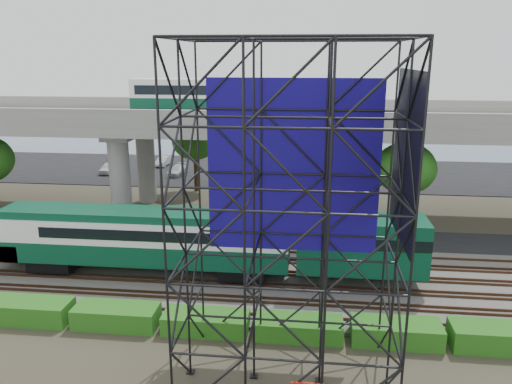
# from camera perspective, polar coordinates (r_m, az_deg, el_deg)

# --- Properties ---
(ground) EXTENTS (140.00, 140.00, 0.00)m
(ground) POSITION_cam_1_polar(r_m,az_deg,el_deg) (32.00, -5.89, -11.46)
(ground) COLOR #474233
(ground) RESTS_ON ground
(ballast_bed) EXTENTS (90.00, 12.00, 0.20)m
(ballast_bed) POSITION_cam_1_polar(r_m,az_deg,el_deg) (33.72, -5.18, -9.79)
(ballast_bed) COLOR slate
(ballast_bed) RESTS_ON ground
(service_road) EXTENTS (90.00, 5.00, 0.08)m
(service_road) POSITION_cam_1_polar(r_m,az_deg,el_deg) (41.46, -2.87, -4.92)
(service_road) COLOR black
(service_road) RESTS_ON ground
(parking_lot) EXTENTS (90.00, 18.00, 0.08)m
(parking_lot) POSITION_cam_1_polar(r_m,az_deg,el_deg) (63.84, 0.46, 2.36)
(parking_lot) COLOR black
(parking_lot) RESTS_ON ground
(harbor_water) EXTENTS (140.00, 40.00, 0.03)m
(harbor_water) POSITION_cam_1_polar(r_m,az_deg,el_deg) (85.34, 1.97, 5.64)
(harbor_water) COLOR #455772
(harbor_water) RESTS_ON ground
(rail_tracks) EXTENTS (90.00, 9.52, 0.16)m
(rail_tracks) POSITION_cam_1_polar(r_m,az_deg,el_deg) (33.64, -5.19, -9.51)
(rail_tracks) COLOR #472D1E
(rail_tracks) RESTS_ON ballast_bed
(commuter_train) EXTENTS (29.30, 3.06, 4.30)m
(commuter_train) POSITION_cam_1_polar(r_m,az_deg,el_deg) (33.14, -9.07, -5.17)
(commuter_train) COLOR black
(commuter_train) RESTS_ON rail_tracks
(overpass) EXTENTS (80.00, 12.00, 12.40)m
(overpass) POSITION_cam_1_polar(r_m,az_deg,el_deg) (44.80, -2.22, 7.41)
(overpass) COLOR #9E9B93
(overpass) RESTS_ON ground
(scaffold_tower) EXTENTS (9.36, 6.36, 15.00)m
(scaffold_tower) POSITION_cam_1_polar(r_m,az_deg,el_deg) (21.08, 3.85, -3.83)
(scaffold_tower) COLOR black
(scaffold_tower) RESTS_ON ground
(hedge_strip) EXTENTS (34.60, 1.80, 1.20)m
(hedge_strip) POSITION_cam_1_polar(r_m,az_deg,el_deg) (27.85, -5.73, -14.51)
(hedge_strip) COLOR #1D5E15
(hedge_strip) RESTS_ON ground
(trees) EXTENTS (40.94, 16.94, 7.69)m
(trees) POSITION_cam_1_polar(r_m,az_deg,el_deg) (46.24, -7.58, 4.22)
(trees) COLOR #382314
(trees) RESTS_ON ground
(suv) EXTENTS (6.09, 4.02, 1.56)m
(suv) POSITION_cam_1_polar(r_m,az_deg,el_deg) (46.27, -20.31, -2.64)
(suv) COLOR black
(suv) RESTS_ON service_road
(parked_cars) EXTENTS (36.25, 9.47, 1.30)m
(parked_cars) POSITION_cam_1_polar(r_m,az_deg,el_deg) (63.42, 0.36, 2.88)
(parked_cars) COLOR silver
(parked_cars) RESTS_ON parking_lot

